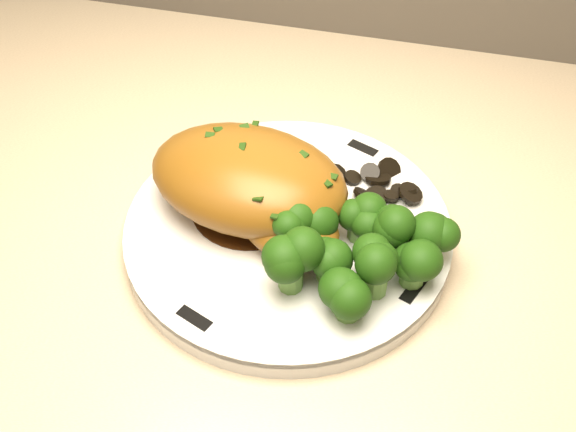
# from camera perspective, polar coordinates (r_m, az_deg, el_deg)

# --- Properties ---
(plate) EXTENTS (0.27, 0.27, 0.02)m
(plate) POSITION_cam_1_polar(r_m,az_deg,el_deg) (0.59, 0.00, -1.27)
(plate) COLOR silver
(plate) RESTS_ON counter
(rim_accent_0) EXTENTS (0.03, 0.02, 0.00)m
(rim_accent_0) POSITION_cam_1_polar(r_m,az_deg,el_deg) (0.65, 5.94, 5.35)
(rim_accent_0) COLOR black
(rim_accent_0) RESTS_ON plate
(rim_accent_1) EXTENTS (0.02, 0.03, 0.00)m
(rim_accent_1) POSITION_cam_1_polar(r_m,az_deg,el_deg) (0.64, -8.44, 3.79)
(rim_accent_1) COLOR black
(rim_accent_1) RESTS_ON plate
(rim_accent_2) EXTENTS (0.03, 0.02, 0.00)m
(rim_accent_2) POSITION_cam_1_polar(r_m,az_deg,el_deg) (0.53, -7.41, -8.03)
(rim_accent_2) COLOR black
(rim_accent_2) RESTS_ON plate
(rim_accent_3) EXTENTS (0.02, 0.03, 0.00)m
(rim_accent_3) POSITION_cam_1_polar(r_m,az_deg,el_deg) (0.55, 9.88, -5.77)
(rim_accent_3) COLOR black
(rim_accent_3) RESTS_ON plate
(gravy_pool) EXTENTS (0.10, 0.10, 0.00)m
(gravy_pool) POSITION_cam_1_polar(r_m,az_deg,el_deg) (0.60, -3.03, 0.72)
(gravy_pool) COLOR black
(gravy_pool) RESTS_ON plate
(chicken_breast) EXTENTS (0.18, 0.13, 0.06)m
(chicken_breast) POSITION_cam_1_polar(r_m,az_deg,el_deg) (0.57, -2.77, 2.49)
(chicken_breast) COLOR brown
(chicken_breast) RESTS_ON plate
(mushroom_pile) EXTENTS (0.08, 0.06, 0.02)m
(mushroom_pile) POSITION_cam_1_polar(r_m,az_deg,el_deg) (0.61, 5.71, 2.07)
(mushroom_pile) COLOR black
(mushroom_pile) RESTS_ON plate
(broccoli_florets) EXTENTS (0.14, 0.10, 0.04)m
(broccoli_florets) POSITION_cam_1_polar(r_m,az_deg,el_deg) (0.54, 5.38, -2.56)
(broccoli_florets) COLOR #61943F
(broccoli_florets) RESTS_ON plate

